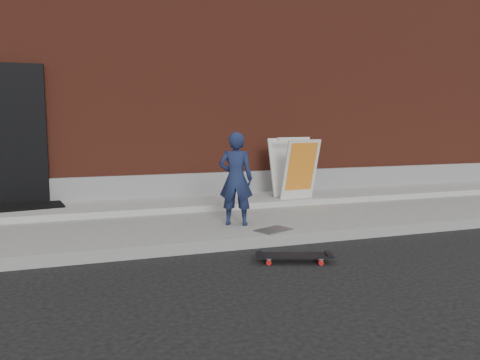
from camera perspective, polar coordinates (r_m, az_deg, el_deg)
name	(u,v)px	position (r m, az deg, el deg)	size (l,w,h in m)	color
ground	(216,252)	(5.84, -2.96, -8.78)	(80.00, 80.00, 0.00)	black
sidewalk	(190,222)	(7.23, -6.13, -5.06)	(20.00, 3.00, 0.15)	slate
apron	(179,204)	(8.08, -7.50, -2.88)	(20.00, 1.20, 0.10)	#969690
building	(143,86)	(12.53, -11.73, 11.15)	(20.00, 8.10, 5.00)	maroon
child	(236,179)	(6.53, -0.51, 0.15)	(0.48, 0.31, 1.31)	#182244
skateboard	(294,256)	(5.43, 6.61, -9.19)	(0.87, 0.48, 0.10)	#B41512
pizza_sign	(294,168)	(8.32, 6.60, 1.50)	(0.73, 0.83, 1.07)	silver
doormat	(28,205)	(8.23, -24.40, -2.82)	(1.01, 0.82, 0.03)	black
utility_plate	(273,230)	(6.32, 4.08, -6.08)	(0.47, 0.30, 0.01)	#58585D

